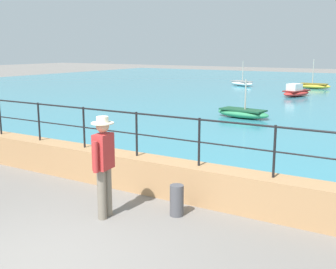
# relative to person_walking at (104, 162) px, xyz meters

# --- Properties ---
(ground_plane) EXTENTS (120.00, 120.00, 0.00)m
(ground_plane) POSITION_rel_person_walking_xyz_m (0.30, -1.69, -0.98)
(ground_plane) COLOR slate
(promenade_wall) EXTENTS (20.00, 0.56, 0.70)m
(promenade_wall) POSITION_rel_person_walking_xyz_m (0.30, 1.51, -0.63)
(promenade_wall) COLOR tan
(promenade_wall) RESTS_ON ground
(railing) EXTENTS (18.44, 0.04, 0.90)m
(railing) POSITION_rel_person_walking_xyz_m (0.30, 1.51, 0.33)
(railing) COLOR black
(railing) RESTS_ON promenade_wall
(person_walking) EXTENTS (0.38, 0.57, 1.75)m
(person_walking) POSITION_rel_person_walking_xyz_m (0.00, 0.00, 0.00)
(person_walking) COLOR slate
(person_walking) RESTS_ON ground
(bollard) EXTENTS (0.24, 0.24, 0.55)m
(bollard) POSITION_rel_person_walking_xyz_m (1.01, 0.70, -0.70)
(bollard) COLOR #4C4C51
(bollard) RESTS_ON ground
(boat_0) EXTENTS (2.45, 1.91, 1.87)m
(boat_0) POSITION_rel_person_walking_xyz_m (-7.62, 25.22, -0.72)
(boat_0) COLOR white
(boat_0) RESTS_ON lake_water
(boat_1) EXTENTS (1.53, 2.46, 0.76)m
(boat_1) POSITION_rel_person_walking_xyz_m (-2.10, 20.00, -0.65)
(boat_1) COLOR red
(boat_1) RESTS_ON lake_water
(boat_2) EXTENTS (2.31, 0.94, 2.05)m
(boat_2) POSITION_rel_person_walking_xyz_m (-2.38, 25.70, -0.71)
(boat_2) COLOR gold
(boat_2) RESTS_ON lake_water
(boat_3) EXTENTS (2.41, 1.23, 1.57)m
(boat_3) POSITION_rel_person_walking_xyz_m (-1.83, 10.90, -0.72)
(boat_3) COLOR #338C59
(boat_3) RESTS_ON lake_water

